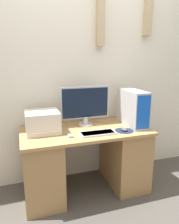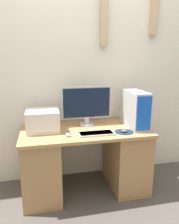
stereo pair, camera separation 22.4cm
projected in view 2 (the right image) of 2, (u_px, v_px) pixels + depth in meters
ground_plane at (92, 208)px, 2.14m from camera, size 12.00×12.00×0.00m
wall_back at (79, 64)px, 2.48m from camera, size 6.40×0.13×2.79m
desk at (85, 159)px, 2.36m from camera, size 1.32×0.66×0.70m
monitor at (87, 104)px, 2.37m from camera, size 0.54×0.17×0.43m
keyboard at (96, 133)px, 2.13m from camera, size 0.35×0.15×0.02m
mousepad at (124, 132)px, 2.20m from camera, size 0.19×0.19×0.00m
mouse at (124, 130)px, 2.19m from camera, size 0.06×0.09×0.03m
computer_tower at (135, 109)px, 2.34m from camera, size 0.17×0.45×0.39m
printer at (43, 121)px, 2.22m from camera, size 0.33×0.31×0.21m
remote_control at (68, 135)px, 2.10m from camera, size 0.04×0.11×0.02m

